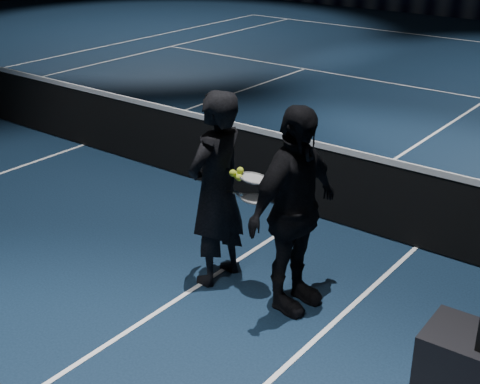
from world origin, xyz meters
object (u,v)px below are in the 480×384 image
at_px(racket_upper, 254,178).
at_px(tennis_balls, 239,175).
at_px(player_b, 294,211).
at_px(player_a, 216,189).
at_px(racket_lower, 256,199).

distance_m(racket_upper, tennis_balls, 0.15).
relative_size(player_b, tennis_balls, 16.14).
height_order(player_a, racket_lower, player_a).
relative_size(player_a, racket_upper, 2.85).
bearing_deg(racket_lower, tennis_balls, 178.53).
relative_size(player_a, tennis_balls, 16.14).
bearing_deg(tennis_balls, racket_lower, 1.54).
height_order(racket_lower, tennis_balls, tennis_balls).
height_order(player_b, racket_upper, player_b).
bearing_deg(player_a, player_b, 93.66).
distance_m(player_b, racket_upper, 0.49).
distance_m(racket_lower, racket_upper, 0.19).
height_order(player_b, racket_lower, player_b).
height_order(player_a, player_b, same).
xyz_separation_m(racket_lower, racket_upper, (-0.05, 0.04, 0.18)).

